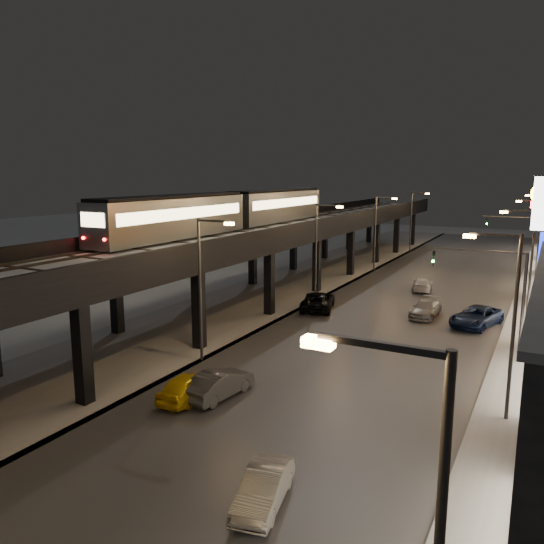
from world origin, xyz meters
The scene contains 26 objects.
ground centered at (0.00, 0.00, 0.00)m, with size 220.00×220.00×0.00m, color silver.
road_surface centered at (7.50, 35.00, 0.03)m, with size 17.00×120.00×0.06m, color #46474D.
sidewalk_right centered at (17.50, 35.00, 0.07)m, with size 4.00×120.00×0.14m, color #9FA1A8.
under_viaduct_pavement centered at (-6.00, 35.00, 0.03)m, with size 11.00×120.00×0.06m, color #9FA1A8.
elevated_viaduct centered at (-6.00, 31.84, 5.62)m, with size 9.00×100.00×6.30m.
viaduct_trackbed centered at (-6.01, 31.97, 6.39)m, with size 8.40×100.00×0.32m.
viaduct_parapet_streetside centered at (-1.65, 32.00, 6.85)m, with size 0.30×100.00×1.10m, color black.
viaduct_parapet_far centered at (-10.35, 32.00, 6.85)m, with size 0.30×100.00×1.10m, color black.
streetlight_left_1 centered at (-0.43, 13.00, 5.24)m, with size 2.57×0.28×9.00m.
streetlight_right_1 centered at (16.73, 13.00, 5.24)m, with size 2.56×0.28×9.00m.
streetlight_left_2 centered at (-0.43, 31.00, 5.24)m, with size 2.57×0.28×9.00m.
streetlight_right_2 centered at (16.73, 31.00, 5.24)m, with size 2.56×0.28×9.00m.
streetlight_left_3 centered at (-0.43, 49.00, 5.24)m, with size 2.57×0.28×9.00m.
streetlight_right_3 centered at (16.73, 49.00, 5.24)m, with size 2.56×0.28×9.00m.
streetlight_left_4 centered at (-0.43, 67.00, 5.24)m, with size 2.57×0.28×9.00m.
streetlight_right_4 centered at (16.73, 67.00, 5.24)m, with size 2.56×0.28×9.00m.
traffic_light_rig_a centered at (15.84, 22.00, 4.50)m, with size 6.10×0.34×7.00m.
traffic_light_rig_b centered at (15.84, 52.00, 4.50)m, with size 6.10×0.34×7.00m.
subway_train centered at (-8.50, 29.36, 8.31)m, with size 2.84×34.74×3.39m.
car_taxi centered at (2.12, 7.85, 0.70)m, with size 1.65×4.11×1.40m, color yellow.
car_near_white centered at (3.40, 8.83, 0.72)m, with size 1.53×4.39×1.45m, color #414242.
car_mid_silver centered at (0.74, 28.26, 0.76)m, with size 2.52×5.47×1.52m, color black.
car_mid_dark centered at (7.08, 40.12, 0.64)m, with size 1.80×4.42×1.28m, color silver.
car_onc_silver centered at (9.94, 1.82, 0.64)m, with size 1.35×3.88×1.28m, color #9F9F9F.
car_onc_dark centered at (13.57, 29.19, 0.76)m, with size 2.51×5.43×1.51m, color #0B1635.
car_onc_white centered at (9.51, 30.30, 0.67)m, with size 1.88×4.63×1.34m, color gray.
Camera 1 is at (18.20, -13.09, 11.64)m, focal length 35.00 mm.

